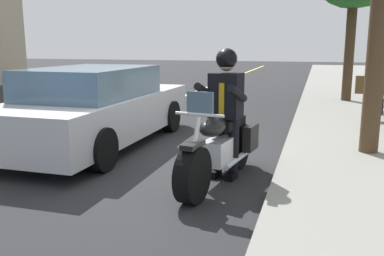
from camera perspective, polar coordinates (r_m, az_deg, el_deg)
name	(u,v)px	position (r m, az deg, el deg)	size (l,w,h in m)	color
ground_plane	(151,159)	(6.63, -5.70, -4.26)	(80.00, 80.00, 0.00)	#28282B
lane_center_stripe	(43,150)	(7.61, -19.78, -2.81)	(60.00, 0.16, 0.01)	#E5DB4C
motorcycle_main	(220,148)	(5.45, 3.86, -2.77)	(2.22, 0.79, 1.26)	black
rider_main	(225,102)	(5.51, 4.63, 3.57)	(0.68, 0.61, 1.74)	black
car_silver	(97,107)	(7.56, -12.97, 2.79)	(4.60, 1.92, 1.40)	silver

